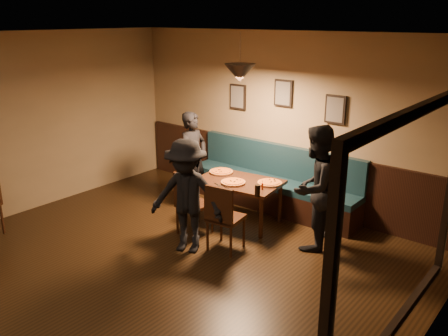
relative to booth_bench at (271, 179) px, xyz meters
The scene contains 26 objects.
floor 3.24m from the booth_bench, 90.00° to the right, with size 7.00×7.00×0.00m, color black.
ceiling 3.94m from the booth_bench, 90.00° to the right, with size 7.00×7.00×0.00m, color silver.
wall_back 0.95m from the booth_bench, 90.00° to the left, with size 6.00×6.00×0.00m, color #8C704F.
wall_right 4.48m from the booth_bench, 46.85° to the right, with size 7.00×7.00×0.00m, color #8C704F.
wainscot 0.27m from the booth_bench, 90.00° to the left, with size 5.88×0.06×1.00m, color black.
booth_bench is the anchor object (origin of this frame).
window_frame 4.13m from the booth_bench, 42.37° to the right, with size 0.06×2.56×1.86m, color black.
window_glass 4.11m from the booth_bench, 42.66° to the right, with size 2.40×2.40×0.00m, color black.
picture_left 1.52m from the booth_bench, 163.30° to the left, with size 0.32×0.04×0.42m, color black.
picture_center 1.38m from the booth_bench, 90.00° to the left, with size 0.32×0.04×0.42m, color black.
picture_right 1.52m from the booth_bench, 16.70° to the left, with size 0.32×0.04×0.42m, color black.
pendant_lamp 1.91m from the booth_bench, 95.22° to the right, with size 0.44×0.44×0.25m, color black.
dining_table 0.79m from the booth_bench, 95.22° to the right, with size 1.24×0.80×0.66m, color #321F0E.
chair_near_left 1.52m from the booth_bench, 102.03° to the right, with size 0.41×0.41×0.94m, color black, non-canonical shape.
chair_near_right 1.61m from the booth_bench, 78.16° to the right, with size 0.42×0.42×0.94m, color black, non-canonical shape.
diner_left 1.30m from the booth_bench, 147.97° to the right, with size 0.57×0.37×1.56m, color black.
diner_right 1.47m from the booth_bench, 32.98° to the right, with size 0.82×0.64×1.69m, color black.
diner_front 1.95m from the booth_bench, 91.28° to the right, with size 0.99×0.57×1.53m, color black.
pizza_a 0.85m from the booth_bench, 127.49° to the right, with size 0.37×0.37×0.04m, color #BF8724.
pizza_b 0.94m from the booth_bench, 93.68° to the right, with size 0.36×0.36×0.04m, color #C95A25.
pizza_c 0.74m from the booth_bench, 58.67° to the right, with size 0.36×0.36×0.04m, color orange.
soda_glass 1.25m from the booth_bench, 65.41° to the right, with size 0.08×0.08×0.16m, color black.
tabasco_bottle 0.98m from the booth_bench, 64.26° to the right, with size 0.03×0.03×0.11m, color #932304.
napkin_a 0.82m from the booth_bench, 139.83° to the right, with size 0.15×0.15×0.01m, color #217D3C.
napkin_b 1.27m from the booth_bench, 119.35° to the right, with size 0.15×0.15×0.01m, color #1D6E37.
cutlery_set 1.14m from the booth_bench, 96.89° to the right, with size 0.02×0.19×0.00m, color silver.
Camera 1 is at (3.92, -2.83, 3.00)m, focal length 37.62 mm.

